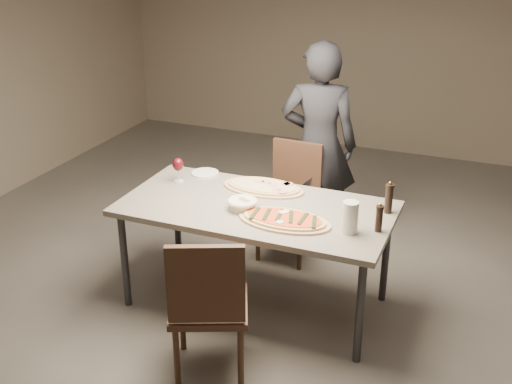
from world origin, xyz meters
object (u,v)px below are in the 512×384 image
at_px(chair_near, 208,301).
at_px(diner, 319,145).
at_px(ham_pizza, 264,187).
at_px(bread_basket, 242,203).
at_px(dining_table, 256,214).
at_px(carafe, 350,217).
at_px(pepper_mill_left, 389,198).
at_px(chair_far, 292,193).
at_px(zucchini_pizza, 284,220).

distance_m(chair_near, diner, 1.94).
relative_size(ham_pizza, diner, 0.35).
distance_m(bread_basket, diner, 1.17).
height_order(dining_table, carafe, carafe).
xyz_separation_m(dining_table, ham_pizza, (-0.06, 0.28, 0.07)).
relative_size(dining_table, pepper_mill_left, 8.19).
distance_m(ham_pizza, pepper_mill_left, 0.89).
height_order(ham_pizza, chair_far, chair_far).
bearing_deg(dining_table, chair_near, -86.48).
height_order(bread_basket, chair_far, chair_far).
relative_size(dining_table, ham_pizza, 3.05).
relative_size(ham_pizza, bread_basket, 2.96).
height_order(bread_basket, diner, diner).
height_order(dining_table, chair_near, chair_near).
xyz_separation_m(dining_table, zucchini_pizza, (0.26, -0.16, 0.07)).
bearing_deg(carafe, chair_far, 126.22).
bearing_deg(zucchini_pizza, diner, 113.31).
bearing_deg(chair_near, bread_basket, 75.03).
bearing_deg(chair_near, zucchini_pizza, 49.89).
height_order(pepper_mill_left, chair_far, pepper_mill_left).
relative_size(pepper_mill_left, chair_near, 0.23).
bearing_deg(chair_far, zucchini_pizza, 108.75).
distance_m(chair_far, diner, 0.44).
xyz_separation_m(zucchini_pizza, bread_basket, (-0.32, 0.07, 0.03)).
bearing_deg(carafe, zucchini_pizza, -178.14).
xyz_separation_m(bread_basket, pepper_mill_left, (0.89, 0.31, 0.06)).
bearing_deg(chair_far, dining_table, 94.29).
bearing_deg(chair_near, dining_table, 70.06).
bearing_deg(ham_pizza, zucchini_pizza, -36.01).
relative_size(ham_pizza, pepper_mill_left, 2.68).
distance_m(dining_table, chair_far, 0.83).
xyz_separation_m(ham_pizza, chair_near, (0.11, -1.12, -0.24)).
height_order(bread_basket, carafe, carafe).
height_order(zucchini_pizza, diner, diner).
bearing_deg(pepper_mill_left, dining_table, -164.60).
distance_m(bread_basket, chair_near, 0.81).
bearing_deg(dining_table, chair_far, 91.93).
relative_size(zucchini_pizza, diner, 0.36).
relative_size(pepper_mill_left, carafe, 1.08).
bearing_deg(dining_table, ham_pizza, 101.55).
bearing_deg(zucchini_pizza, dining_table, 164.79).
bearing_deg(dining_table, diner, 84.79).
height_order(zucchini_pizza, pepper_mill_left, pepper_mill_left).
relative_size(zucchini_pizza, ham_pizza, 1.02).
xyz_separation_m(carafe, chair_far, (-0.70, 0.95, -0.35)).
relative_size(zucchini_pizza, carafe, 2.96).
relative_size(dining_table, zucchini_pizza, 2.99).
relative_size(zucchini_pizza, chair_far, 0.67).
height_order(dining_table, ham_pizza, ham_pizza).
distance_m(zucchini_pizza, bread_basket, 0.33).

